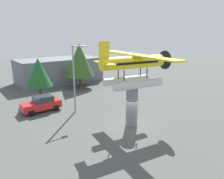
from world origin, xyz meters
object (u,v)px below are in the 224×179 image
at_px(streetlight_primary, 76,74).
at_px(storefront_building, 59,70).
at_px(car_mid_red, 42,104).
at_px(tree_center_back, 80,60).
at_px(display_pedestal, 132,106).
at_px(floatplane_monument, 134,68).
at_px(tree_east, 39,72).

distance_m(streetlight_primary, storefront_building, 16.41).
relative_size(car_mid_red, tree_center_back, 0.59).
height_order(display_pedestal, car_mid_red, display_pedestal).
relative_size(floatplane_monument, tree_east, 1.88).
relative_size(streetlight_primary, tree_center_back, 1.03).
height_order(storefront_building, tree_center_back, tree_center_back).
height_order(floatplane_monument, streetlight_primary, floatplane_monument).
distance_m(floatplane_monument, car_mid_red, 11.51).
xyz_separation_m(streetlight_primary, storefront_building, (4.96, 15.50, -2.15)).
relative_size(streetlight_primary, storefront_building, 0.51).
relative_size(display_pedestal, streetlight_primary, 0.53).
bearing_deg(floatplane_monument, storefront_building, 93.31).
bearing_deg(tree_center_back, tree_east, -160.04).
xyz_separation_m(display_pedestal, tree_center_back, (3.46, 15.77, 2.55)).
distance_m(display_pedestal, tree_center_back, 16.35).
distance_m(display_pedestal, storefront_building, 22.17).
distance_m(storefront_building, tree_center_back, 6.71).
bearing_deg(floatplane_monument, display_pedestal, -180.00).
bearing_deg(tree_center_back, streetlight_primary, -121.67).
bearing_deg(car_mid_red, streetlight_primary, 141.29).
bearing_deg(display_pedestal, tree_east, 107.09).
xyz_separation_m(storefront_building, tree_center_back, (0.76, -6.23, 2.37)).
distance_m(car_mid_red, tree_center_back, 11.69).
height_order(car_mid_red, tree_east, tree_east).
xyz_separation_m(display_pedestal, car_mid_red, (-5.34, 8.97, -1.06)).
relative_size(tree_east, tree_center_back, 0.79).
bearing_deg(car_mid_red, storefront_building, -121.68).
bearing_deg(streetlight_primary, storefront_building, 72.27).
relative_size(car_mid_red, tree_east, 0.76).
distance_m(tree_east, tree_center_back, 7.99).
distance_m(streetlight_primary, tree_center_back, 10.89).
height_order(display_pedestal, storefront_building, storefront_building).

